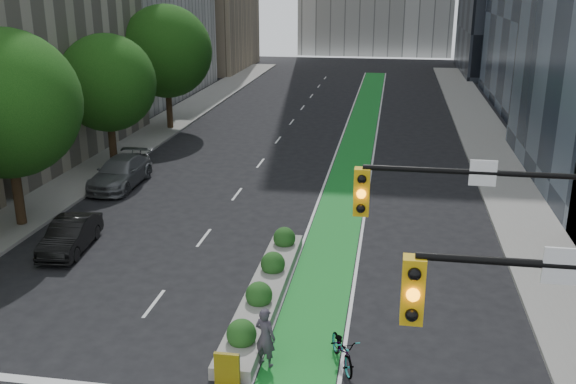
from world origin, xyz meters
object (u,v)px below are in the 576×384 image
(cyclist, at_px, (265,337))
(parked_car_left_mid, at_px, (70,235))
(median_planter, at_px, (265,288))
(bicycle, at_px, (343,349))
(parked_car_left_far, at_px, (121,172))

(cyclist, xyz_separation_m, parked_car_left_mid, (-9.51, 6.83, -0.25))
(median_planter, relative_size, parked_car_left_mid, 2.56)
(bicycle, distance_m, parked_car_left_mid, 13.37)
(bicycle, height_order, cyclist, cyclist)
(cyclist, distance_m, parked_car_left_mid, 11.71)
(cyclist, height_order, parked_car_left_mid, cyclist)
(bicycle, relative_size, parked_car_left_mid, 0.48)
(parked_car_left_mid, distance_m, parked_car_left_far, 8.67)
(bicycle, height_order, parked_car_left_mid, parked_car_left_mid)
(parked_car_left_far, bearing_deg, median_planter, -48.63)
(median_planter, height_order, cyclist, cyclist)
(median_planter, relative_size, bicycle, 5.29)
(median_planter, distance_m, parked_car_left_mid, 9.15)
(parked_car_left_mid, relative_size, parked_car_left_far, 0.76)
(median_planter, bearing_deg, parked_car_left_far, 131.95)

